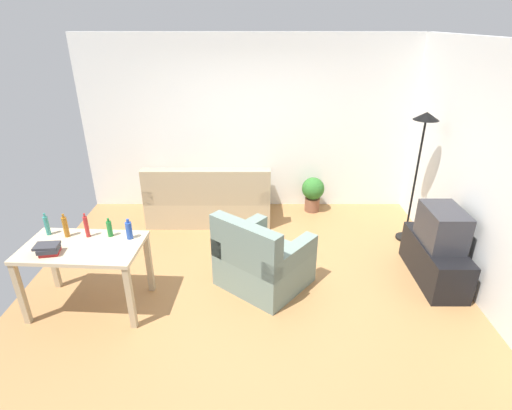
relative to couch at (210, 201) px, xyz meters
The scene contains 16 objects.
ground_plane 1.73m from the couch, 69.00° to the right, with size 5.20×4.40×0.02m, color #9E7042.
wall_rear 1.35m from the couch, 45.16° to the left, with size 5.20×0.10×2.70m, color white.
wall_right 3.73m from the couch, 26.32° to the right, with size 0.10×4.40×2.70m, color silver.
couch is the anchor object (origin of this frame).
tv_stand 3.26m from the couch, 28.74° to the right, with size 0.44×1.10×0.48m.
tv 3.29m from the couch, 28.71° to the right, with size 0.41×0.60×0.44m.
torchiere_lamp 3.13m from the couch, 12.04° to the right, with size 0.32×0.32×1.81m.
desk 2.37m from the couch, 117.08° to the right, with size 1.24×0.77×0.76m.
potted_plant 1.67m from the couch, 10.81° to the left, with size 0.36×0.36×0.57m.
armchair 1.88m from the couch, 65.41° to the right, with size 1.23×1.22×0.92m.
bottle_tall 2.46m from the couch, 129.08° to the right, with size 0.05×0.05×0.25m.
bottle_amber 2.37m from the couch, 124.22° to the right, with size 0.05×0.05×0.26m.
bottle_red 2.26m from the couch, 119.25° to the right, with size 0.04×0.04×0.27m.
bottle_green 2.14m from the couch, 113.78° to the right, with size 0.06×0.06×0.21m.
bottle_blue 2.11m from the couch, 107.49° to the right, with size 0.07×0.07×0.23m.
book_stack 2.66m from the couch, 120.44° to the right, with size 0.24×0.20×0.10m.
Camera 1 is at (0.11, -4.04, 2.87)m, focal length 28.12 mm.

